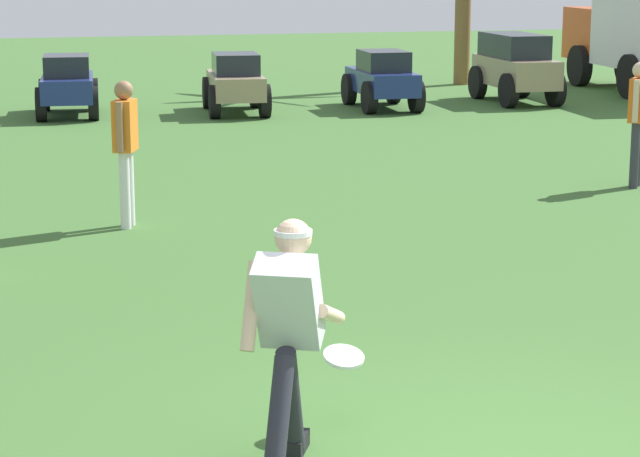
{
  "coord_description": "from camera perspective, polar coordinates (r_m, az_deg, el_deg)",
  "views": [
    {
      "loc": [
        -2.63,
        -5.78,
        2.82
      ],
      "look_at": [
        -0.34,
        2.71,
        0.9
      ],
      "focal_mm": 70.0,
      "sensor_mm": 36.0,
      "label": 1
    }
  ],
  "objects": [
    {
      "name": "frisbee_in_flight",
      "position": [
        7.57,
        1.09,
        -5.88
      ],
      "size": [
        0.29,
        0.28,
        0.09
      ],
      "color": "white"
    },
    {
      "name": "teammate_deep",
      "position": [
        13.29,
        -8.89,
        4.04
      ],
      "size": [
        0.31,
        0.49,
        1.56
      ],
      "color": "silver",
      "rests_on": "ground_plane"
    },
    {
      "name": "parked_car_slot_e",
      "position": [
        25.06,
        8.92,
        7.37
      ],
      "size": [
        1.21,
        2.43,
        1.34
      ],
      "color": "#998466",
      "rests_on": "ground_plane"
    },
    {
      "name": "teammate_midfield",
      "position": [
        15.96,
        14.35,
        5.17
      ],
      "size": [
        0.37,
        0.43,
        1.56
      ],
      "color": "#33333D",
      "rests_on": "ground_plane"
    },
    {
      "name": "frisbee_thrower",
      "position": [
        6.92,
        -1.45,
        -4.74
      ],
      "size": [
        0.75,
        0.96,
        1.4
      ],
      "color": "#23232D",
      "rests_on": "ground_plane"
    },
    {
      "name": "parked_car_slot_b",
      "position": [
        23.08,
        -11.47,
        6.47
      ],
      "size": [
        1.27,
        2.27,
        1.1
      ],
      "color": "navy",
      "rests_on": "ground_plane"
    },
    {
      "name": "parked_car_slot_c",
      "position": [
        23.07,
        -3.89,
        6.68
      ],
      "size": [
        1.29,
        2.28,
        1.1
      ],
      "color": "#998466",
      "rests_on": "ground_plane"
    },
    {
      "name": "parked_car_slot_d",
      "position": [
        23.72,
        2.86,
        6.85
      ],
      "size": [
        1.17,
        2.23,
        1.1
      ],
      "color": "navy",
      "rests_on": "ground_plane"
    }
  ]
}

